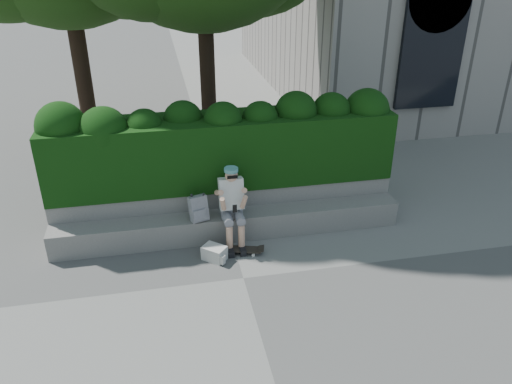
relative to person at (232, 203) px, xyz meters
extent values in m
plane|color=slate|center=(-0.01, -1.07, -0.75)|extent=(80.00, 80.00, 0.00)
cube|color=gray|center=(-0.01, 0.18, -0.53)|extent=(6.00, 0.45, 0.45)
cube|color=gray|center=(-0.01, 0.66, -0.38)|extent=(6.00, 0.50, 0.75)
cube|color=black|center=(-0.01, 0.88, 0.60)|extent=(6.00, 1.00, 1.20)
cylinder|color=black|center=(0.10, 3.94, 0.87)|extent=(0.34, 0.34, 3.25)
cylinder|color=black|center=(-2.69, 4.77, 0.80)|extent=(0.37, 0.37, 3.10)
cube|color=slate|center=(0.00, 0.13, -0.19)|extent=(0.36, 0.26, 0.22)
cube|color=silver|center=(0.00, 0.06, 0.15)|extent=(0.40, 0.32, 0.55)
sphere|color=tan|center=(0.00, -0.01, 0.51)|extent=(0.21, 0.21, 0.21)
cylinder|color=teal|center=(0.00, 0.01, 0.60)|extent=(0.23, 0.23, 0.06)
cube|color=black|center=(0.00, -0.29, 0.05)|extent=(0.07, 0.02, 0.13)
cylinder|color=tan|center=(-0.10, -0.31, -0.51)|extent=(0.11, 0.11, 0.47)
cylinder|color=tan|center=(0.10, -0.31, -0.51)|extent=(0.11, 0.11, 0.47)
cube|color=black|center=(-0.10, -0.37, -0.70)|extent=(0.10, 0.26, 0.10)
cube|color=black|center=(0.10, -0.37, -0.70)|extent=(0.10, 0.26, 0.10)
cube|color=black|center=(0.01, -0.36, -0.68)|extent=(0.82, 0.40, 0.02)
cylinder|color=silver|center=(-0.28, -0.37, -0.72)|extent=(0.06, 0.04, 0.06)
cylinder|color=silver|center=(-0.23, -0.20, -0.72)|extent=(0.06, 0.04, 0.06)
cylinder|color=silver|center=(0.26, -0.52, -0.72)|extent=(0.06, 0.04, 0.06)
cylinder|color=silver|center=(0.30, -0.35, -0.72)|extent=(0.06, 0.04, 0.06)
cube|color=#A1A0A5|center=(-0.55, 0.08, -0.09)|extent=(0.33, 0.24, 0.43)
cube|color=beige|center=(-0.38, -0.47, -0.63)|extent=(0.44, 0.43, 0.23)
camera|label=1|loc=(-1.06, -7.22, 3.86)|focal=35.00mm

